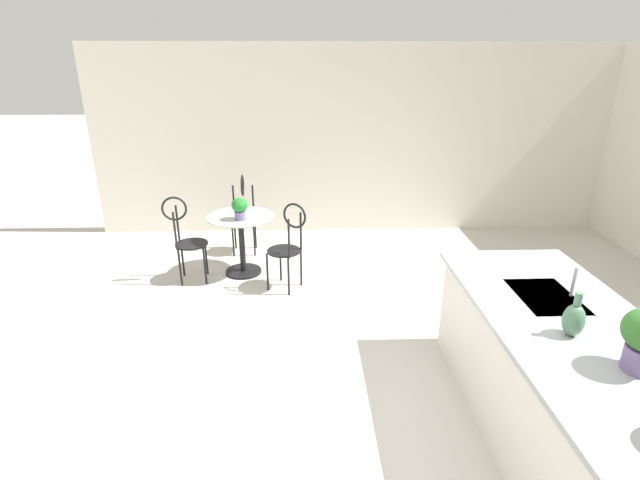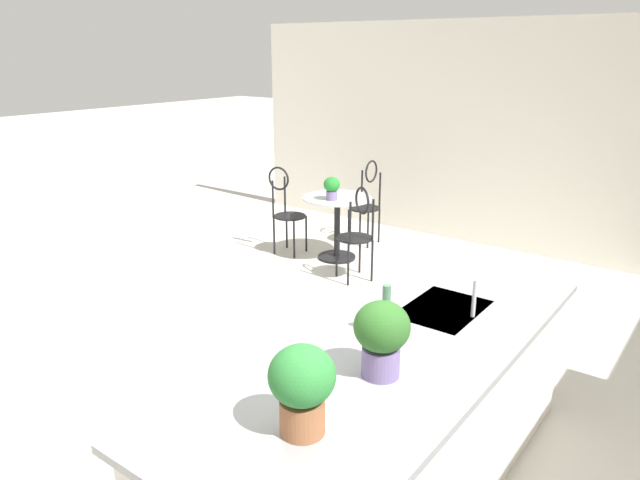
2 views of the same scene
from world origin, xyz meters
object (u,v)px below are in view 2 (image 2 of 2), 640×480
(chair_toward_desk, at_px, (286,206))
(chair_near_window, at_px, (367,198))
(potted_plant_counter_far, at_px, (302,384))
(potted_plant_counter_near, at_px, (382,334))
(bistro_table, at_px, (337,222))
(chair_by_island, at_px, (357,229))
(vase_on_counter, at_px, (386,317))
(potted_plant_on_table, at_px, (332,187))

(chair_toward_desk, bearing_deg, chair_near_window, 148.25)
(potted_plant_counter_far, relative_size, potted_plant_counter_near, 1.02)
(bistro_table, bearing_deg, chair_by_island, 51.73)
(chair_near_window, bearing_deg, vase_on_counter, 33.63)
(chair_toward_desk, height_order, potted_plant_counter_near, potted_plant_counter_near)
(chair_near_window, relative_size, potted_plant_on_table, 4.01)
(chair_by_island, bearing_deg, potted_plant_counter_far, 30.10)
(potted_plant_counter_near, bearing_deg, vase_on_counter, -152.39)
(potted_plant_counter_near, height_order, vase_on_counter, potted_plant_counter_near)
(potted_plant_on_table, bearing_deg, bistro_table, -172.00)
(potted_plant_counter_far, xyz_separation_m, vase_on_counter, (-0.90, -0.16, -0.10))
(potted_plant_on_table, bearing_deg, potted_plant_counter_far, 34.25)
(chair_toward_desk, bearing_deg, chair_by_island, 77.34)
(bistro_table, xyz_separation_m, chair_near_window, (-0.72, -0.06, 0.13))
(chair_by_island, xyz_separation_m, chair_toward_desk, (-0.27, -1.19, 0.00))
(potted_plant_on_table, bearing_deg, chair_toward_desk, -85.76)
(chair_near_window, bearing_deg, potted_plant_counter_near, 33.13)
(bistro_table, relative_size, chair_near_window, 0.77)
(potted_plant_counter_near, bearing_deg, chair_toward_desk, -134.28)
(chair_near_window, height_order, potted_plant_counter_near, potted_plant_counter_near)
(chair_by_island, bearing_deg, vase_on_counter, 35.97)
(potted_plant_counter_far, bearing_deg, bistro_table, -146.53)
(potted_plant_counter_far, bearing_deg, potted_plant_on_table, -145.75)
(chair_toward_desk, bearing_deg, vase_on_counter, 47.46)
(chair_toward_desk, bearing_deg, potted_plant_counter_near, 45.72)
(chair_toward_desk, distance_m, potted_plant_counter_near, 4.47)
(chair_toward_desk, height_order, potted_plant_on_table, chair_toward_desk)
(chair_near_window, relative_size, vase_on_counter, 3.62)
(potted_plant_on_table, distance_m, potted_plant_counter_near, 4.05)
(potted_plant_counter_far, bearing_deg, chair_by_island, -149.90)
(vase_on_counter, bearing_deg, potted_plant_counter_far, 10.04)
(potted_plant_counter_far, bearing_deg, chair_toward_desk, -139.16)
(potted_plant_on_table, xyz_separation_m, potted_plant_counter_far, (3.70, 2.52, 0.24))
(chair_by_island, bearing_deg, chair_toward_desk, -102.66)
(potted_plant_counter_far, bearing_deg, vase_on_counter, -169.96)
(potted_plant_on_table, height_order, potted_plant_counter_near, potted_plant_counter_near)
(chair_near_window, relative_size, potted_plant_counter_near, 2.85)
(potted_plant_counter_near, bearing_deg, chair_near_window, -146.87)
(chair_near_window, bearing_deg, chair_by_island, 28.24)
(potted_plant_on_table, bearing_deg, potted_plant_counter_near, 38.91)
(chair_near_window, relative_size, chair_by_island, 1.00)
(potted_plant_counter_far, distance_m, potted_plant_counter_near, 0.55)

